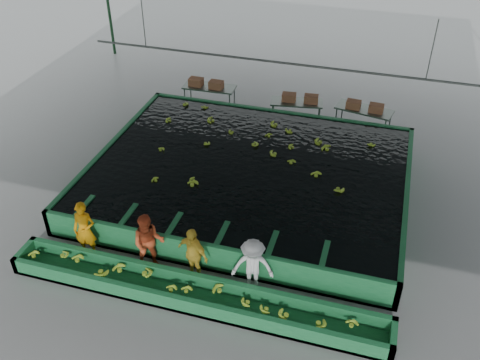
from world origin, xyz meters
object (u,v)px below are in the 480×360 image
(packing_table_mid, at_px, (296,112))
(box_stack_right, at_px, (364,110))
(worker_a, at_px, (85,230))
(worker_b, at_px, (149,243))
(worker_d, at_px, (253,266))
(packing_table_right, at_px, (363,120))
(packing_table_left, at_px, (210,97))
(flotation_tank, at_px, (249,177))
(worker_c, at_px, (193,254))
(box_stack_mid, at_px, (300,102))
(box_stack_left, at_px, (206,87))
(sorting_trough, at_px, (193,294))

(packing_table_mid, xyz_separation_m, box_stack_right, (2.59, -0.04, 0.51))
(worker_a, height_order, worker_b, worker_b)
(worker_d, relative_size, packing_table_right, 0.78)
(packing_table_left, bearing_deg, packing_table_right, -1.45)
(worker_a, bearing_deg, packing_table_right, 46.33)
(packing_table_right, height_order, box_stack_right, box_stack_right)
(worker_b, bearing_deg, worker_a, 158.71)
(flotation_tank, height_order, packing_table_left, packing_table_left)
(worker_a, distance_m, worker_d, 4.77)
(worker_c, distance_m, worker_d, 1.62)
(worker_a, xyz_separation_m, box_stack_mid, (4.11, 9.14, 0.05))
(worker_d, distance_m, box_stack_left, 10.31)
(worker_d, height_order, packing_table_left, worker_d)
(packing_table_left, height_order, packing_table_right, packing_table_left)
(worker_c, xyz_separation_m, packing_table_left, (-2.82, 9.33, -0.34))
(flotation_tank, distance_m, sorting_trough, 5.10)
(box_stack_mid, distance_m, box_stack_right, 2.48)
(worker_c, xyz_separation_m, packing_table_right, (3.44, 9.17, -0.34))
(worker_b, height_order, box_stack_left, worker_b)
(worker_c, xyz_separation_m, worker_d, (1.62, 0.00, 0.00))
(sorting_trough, bearing_deg, flotation_tank, 90.00)
(worker_b, bearing_deg, worker_d, -21.29)
(packing_table_left, relative_size, packing_table_mid, 1.05)
(worker_d, xyz_separation_m, box_stack_mid, (-0.65, 9.14, 0.09))
(box_stack_right, bearing_deg, packing_table_right, 92.27)
(packing_table_right, distance_m, box_stack_mid, 2.51)
(worker_a, height_order, packing_table_left, worker_a)
(worker_c, bearing_deg, flotation_tank, 105.83)
(worker_a, bearing_deg, sorting_trough, -21.08)
(worker_d, height_order, packing_table_right, worker_d)
(packing_table_left, bearing_deg, worker_b, -80.37)
(worker_b, height_order, packing_table_left, worker_b)
(box_stack_left, xyz_separation_m, box_stack_right, (6.37, -0.17, -0.00))
(flotation_tank, relative_size, packing_table_left, 4.72)
(worker_a, xyz_separation_m, worker_b, (1.90, 0.00, 0.01))
(packing_table_mid, relative_size, box_stack_right, 1.45)
(packing_table_mid, bearing_deg, box_stack_mid, 9.08)
(worker_c, relative_size, box_stack_mid, 1.18)
(worker_a, distance_m, box_stack_right, 11.22)
(worker_a, relative_size, box_stack_left, 1.21)
(worker_a, height_order, worker_d, worker_a)
(sorting_trough, xyz_separation_m, box_stack_right, (3.15, 9.88, 0.71))
(worker_b, bearing_deg, sorting_trough, -48.78)
(worker_a, xyz_separation_m, packing_table_mid, (4.00, 9.12, -0.41))
(packing_table_right, bearing_deg, packing_table_mid, -178.85)
(packing_table_left, bearing_deg, worker_a, -91.97)
(box_stack_mid, bearing_deg, sorting_trough, -93.86)
(packing_table_mid, bearing_deg, packing_table_right, 1.15)
(worker_d, relative_size, packing_table_mid, 0.83)
(sorting_trough, height_order, worker_d, worker_d)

